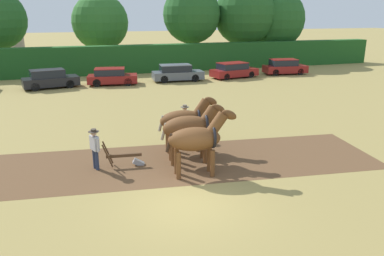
{
  "coord_description": "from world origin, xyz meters",
  "views": [
    {
      "loc": [
        -3.2,
        -10.34,
        5.83
      ],
      "look_at": [
        1.59,
        4.31,
        1.1
      ],
      "focal_mm": 35.0,
      "sensor_mm": 36.0,
      "label": 1
    }
  ],
  "objects": [
    {
      "name": "tree_center",
      "position": [
        10.28,
        31.01,
        5.7
      ],
      "size": [
        6.38,
        6.38,
        8.9
      ],
      "color": "#4C3823",
      "rests_on": "ground"
    },
    {
      "name": "farmer_at_plow",
      "position": [
        -2.55,
        3.69,
        0.95
      ],
      "size": [
        0.41,
        0.61,
        1.64
      ],
      "rotation": [
        0.0,
        0.0,
        0.36
      ],
      "color": "#28334C",
      "rests_on": "ground"
    },
    {
      "name": "parked_car_center",
      "position": [
        0.15,
        21.84,
        0.69
      ],
      "size": [
        4.35,
        2.43,
        1.42
      ],
      "rotation": [
        0.0,
        0.0,
        -0.15
      ],
      "color": "maroon",
      "rests_on": "ground"
    },
    {
      "name": "farmer_beside_team",
      "position": [
        1.87,
        6.28,
        0.96
      ],
      "size": [
        0.47,
        0.5,
        1.65
      ],
      "rotation": [
        0.0,
        0.0,
        -0.74
      ],
      "color": "#28334C",
      "rests_on": "ground"
    },
    {
      "name": "parked_car_center_right",
      "position": [
        5.93,
        21.87,
        0.72
      ],
      "size": [
        4.6,
        2.03,
        1.48
      ],
      "rotation": [
        0.0,
        0.0,
        -0.06
      ],
      "color": "#565B66",
      "rests_on": "ground"
    },
    {
      "name": "ground_plane",
      "position": [
        0.0,
        0.0,
        0.0
      ],
      "size": [
        240.0,
        240.0,
        0.0
      ],
      "primitive_type": "plane",
      "color": "#998447"
    },
    {
      "name": "tree_center_right",
      "position": [
        16.82,
        31.01,
        5.72
      ],
      "size": [
        7.16,
        7.16,
        9.31
      ],
      "color": "#423323",
      "rests_on": "ground"
    },
    {
      "name": "tree_center_left",
      "position": [
        0.48,
        33.51,
        4.9
      ],
      "size": [
        6.15,
        6.15,
        7.99
      ],
      "color": "brown",
      "rests_on": "ground"
    },
    {
      "name": "parked_car_right",
      "position": [
        11.48,
        21.92,
        0.69
      ],
      "size": [
        4.7,
        2.55,
        1.44
      ],
      "rotation": [
        0.0,
        0.0,
        0.18
      ],
      "color": "maroon",
      "rests_on": "ground"
    },
    {
      "name": "hedgerow",
      "position": [
        0.0,
        27.88,
        1.39
      ],
      "size": [
        62.63,
        1.5,
        2.79
      ],
      "primitive_type": "cube",
      "color": "#1E511E",
      "rests_on": "ground"
    },
    {
      "name": "draft_horse_lead_right",
      "position": [
        1.19,
        3.3,
        1.45
      ],
      "size": [
        2.69,
        1.27,
        2.45
      ],
      "rotation": [
        0.0,
        0.0,
        -0.13
      ],
      "color": "brown",
      "rests_on": "ground"
    },
    {
      "name": "plowed_furrow_strip",
      "position": [
        -2.23,
        3.74,
        0.0
      ],
      "size": [
        22.69,
        7.31,
        0.01
      ],
      "primitive_type": "cube",
      "rotation": [
        0.0,
        0.0,
        -0.13
      ],
      "color": "brown",
      "rests_on": "ground"
    },
    {
      "name": "plow",
      "position": [
        -1.34,
        3.63,
        0.32
      ],
      "size": [
        1.65,
        0.54,
        1.13
      ],
      "rotation": [
        0.0,
        0.0,
        -0.13
      ],
      "color": "#4C331E",
      "rests_on": "ground"
    },
    {
      "name": "parked_car_center_left",
      "position": [
        -4.8,
        21.89,
        0.73
      ],
      "size": [
        4.55,
        2.52,
        1.51
      ],
      "rotation": [
        0.0,
        0.0,
        0.19
      ],
      "color": "black",
      "rests_on": "ground"
    },
    {
      "name": "draft_horse_trail_left",
      "position": [
        1.38,
        4.65,
        1.38
      ],
      "size": [
        2.67,
        1.17,
        2.45
      ],
      "rotation": [
        0.0,
        0.0,
        -0.13
      ],
      "color": "brown",
      "rests_on": "ground"
    },
    {
      "name": "draft_horse_lead_left",
      "position": [
        1.04,
        1.95,
        1.43
      ],
      "size": [
        2.71,
        1.16,
        2.56
      ],
      "rotation": [
        0.0,
        0.0,
        -0.13
      ],
      "color": "brown",
      "rests_on": "ground"
    },
    {
      "name": "parked_car_far_right",
      "position": [
        17.17,
        22.29,
        0.72
      ],
      "size": [
        4.39,
        2.2,
        1.51
      ],
      "rotation": [
        0.0,
        0.0,
        -0.12
      ],
      "color": "maroon",
      "rests_on": "ground"
    },
    {
      "name": "tree_right",
      "position": [
        20.92,
        31.46,
        5.12
      ],
      "size": [
        7.4,
        7.4,
        8.82
      ],
      "color": "brown",
      "rests_on": "ground"
    }
  ]
}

